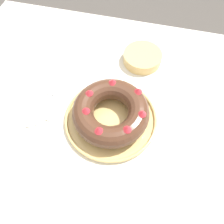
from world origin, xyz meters
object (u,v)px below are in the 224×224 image
fork (48,101)px  serving_knife (38,106)px  cake_knife (55,104)px  serving_dish (112,119)px  side_bowl (142,57)px  bundt_cake (112,112)px

fork → serving_knife: serving_knife is taller
fork → cake_knife: 0.03m
serving_dish → fork: size_ratio=1.77×
cake_knife → side_bowl: 0.42m
bundt_cake → cake_knife: bundt_cake is taller
serving_dish → cake_knife: (-0.23, 0.01, -0.01)m
serving_dish → side_bowl: side_bowl is taller
serving_dish → cake_knife: size_ratio=1.98×
cake_knife → side_bowl: side_bowl is taller
serving_dish → fork: bearing=175.5°
serving_knife → side_bowl: size_ratio=1.34×
serving_dish → serving_knife: (-0.29, -0.01, -0.01)m
bundt_cake → fork: bearing=175.5°
serving_dish → bundt_cake: size_ratio=1.25×
bundt_cake → cake_knife: bearing=176.7°
fork → bundt_cake: bearing=-5.0°
serving_dish → side_bowl: size_ratio=2.07×
serving_dish → fork: serving_dish is taller
serving_knife → cake_knife: 0.06m
bundt_cake → cake_knife: size_ratio=1.57×
fork → serving_knife: bearing=-132.4°
serving_knife → bundt_cake: bearing=1.3°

